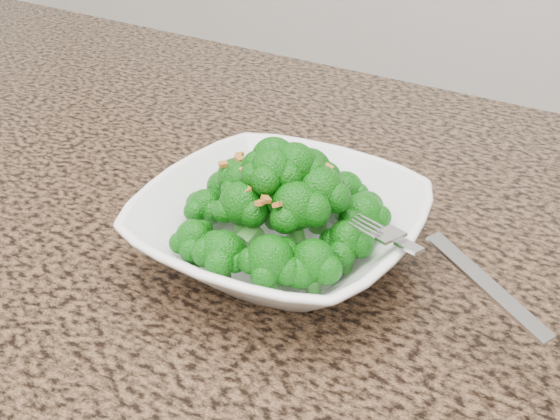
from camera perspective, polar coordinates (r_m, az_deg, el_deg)
The scene contains 5 objects.
granite_counter at distance 0.69m, azimuth -11.92°, elevation -3.61°, with size 1.64×1.04×0.03m, color brown.
bowl at distance 0.63m, azimuth 0.00°, elevation -1.53°, with size 0.25×0.25×0.06m, color white.
broccoli_pile at distance 0.59m, azimuth 0.00°, elevation 3.94°, with size 0.22×0.22×0.07m, color #0E640B, non-canonical shape.
garlic_topping at distance 0.58m, azimuth 0.00°, elevation 7.48°, with size 0.13×0.13×0.01m, color #B1702B, non-canonical shape.
fork at distance 0.55m, azimuth 10.85°, elevation -3.06°, with size 0.19×0.03×0.01m, color silver, non-canonical shape.
Camera 1 is at (0.41, -0.09, 1.27)m, focal length 45.00 mm.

